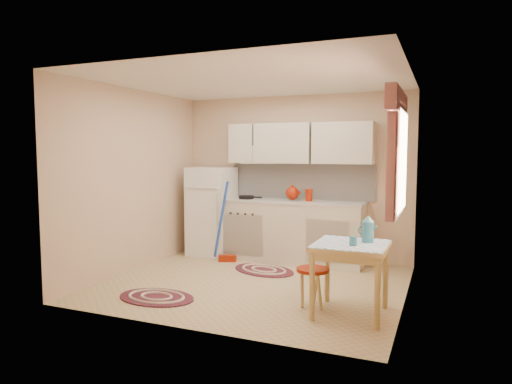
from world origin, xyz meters
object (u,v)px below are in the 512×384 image
(table, at_px, (350,279))
(base_cabinets, at_px, (288,232))
(stool, at_px, (313,288))
(fridge, at_px, (212,211))

(table, bearing_deg, base_cabinets, 124.13)
(base_cabinets, bearing_deg, stool, -64.28)
(base_cabinets, bearing_deg, fridge, -177.74)
(fridge, distance_m, stool, 2.87)
(base_cabinets, distance_m, stool, 2.08)
(table, relative_size, stool, 1.71)
(fridge, relative_size, table, 1.94)
(table, bearing_deg, fridge, 143.92)
(table, height_order, stool, table)
(fridge, distance_m, base_cabinets, 1.30)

